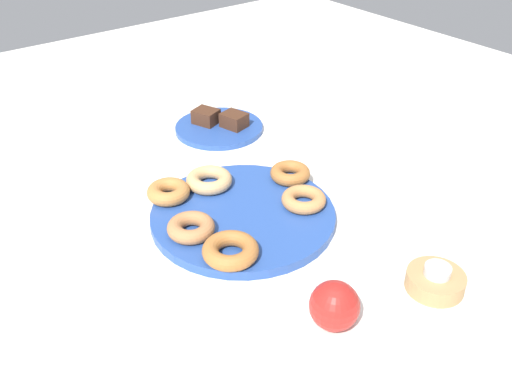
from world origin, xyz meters
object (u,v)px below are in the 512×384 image
Objects in this scene: donut_5 at (290,173)px; brownie_far at (234,120)px; donut_0 at (209,180)px; cake_plate at (219,128)px; donut_4 at (191,228)px; candle_holder at (435,281)px; apple at (334,306)px; donut_2 at (168,192)px; donut_1 at (230,250)px; donut_3 at (304,199)px; tealight at (438,271)px; brownie_near at (206,116)px; donut_plate at (243,215)px.

brownie_far is (-0.27, 0.05, -0.00)m from donut_5.
cake_plate is at bearing 141.76° from donut_0.
brownie_far is (-0.30, 0.31, -0.00)m from donut_4.
candle_holder is 1.24× the size of apple.
donut_2 is 1.46× the size of brownie_far.
brownie_far reaches higher than donut_4.
donut_5 is at bearing 61.74° from donut_0.
donut_1 reaches higher than donut_5.
donut_2 reaches higher than donut_3.
tealight reaches higher than cake_plate.
candle_holder is at bearing 25.03° from donut_2.
donut_0 is 0.19m from donut_3.
donut_3 is at bearing 147.16° from apple.
donut_5 is at bearing -11.57° from brownie_far.
brownie_far reaches higher than donut_5.
donut_2 is 1.97× the size of tealight.
candle_holder is (0.24, 0.22, -0.02)m from donut_1.
brownie_near is (-0.36, 0.27, -0.00)m from donut_4.
donut_1 is at bearing -28.93° from brownie_near.
brownie_near is at bearing -153.43° from cake_plate.
donut_plate is 0.36m from tealight.
donut_0 is 0.09m from donut_2.
donut_5 is (0.09, 0.23, -0.00)m from donut_2.
donut_plate is 4.25× the size of donut_5.
cake_plate is 0.04m from brownie_far.
apple reaches higher than donut_3.
donut_5 is at bearing -5.59° from cake_plate.
donut_2 and brownie_far have the same top height.
donut_0 is 0.29m from brownie_near.
donut_0 is 1.13× the size of donut_5.
brownie_near is 0.60× the size of candle_holder.
donut_plate is at bearing -0.31° from donut_0.
candle_holder is (0.63, -0.07, -0.01)m from brownie_far.
donut_1 is at bearing -24.87° from donut_0.
brownie_near reaches higher than cake_plate.
donut_4 is (0.12, -0.03, -0.00)m from donut_2.
cake_plate is 0.66m from tealight.
donut_plate is 0.37m from cake_plate.
donut_4 is at bearing -144.30° from tealight.
brownie_near is at bearing 134.59° from donut_2.
donut_0 is at bearing 172.44° from apple.
donut_plate is 0.35m from candle_holder.
brownie_near is (-0.45, 0.25, -0.00)m from donut_1.
donut_4 is at bearing -12.11° from donut_2.
candle_holder is (0.69, -0.03, -0.01)m from brownie_near.
donut_5 is at bearing 149.04° from apple.
donut_1 is at bearing -137.34° from tealight.
tealight is at bearing -2.34° from brownie_near.
donut_4 is at bearing -45.55° from brownie_far.
brownie_near is (-0.41, 0.05, -0.00)m from donut_3.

